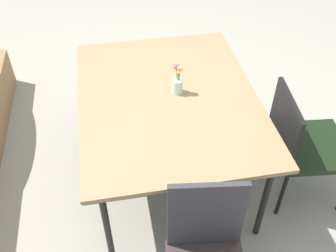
# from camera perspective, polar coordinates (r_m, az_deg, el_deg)

# --- Properties ---
(ground_plane) EXTENTS (12.00, 12.00, 0.00)m
(ground_plane) POSITION_cam_1_polar(r_m,az_deg,el_deg) (3.15, -0.30, -5.98)
(ground_plane) COLOR gray
(dining_table) EXTENTS (1.55, 1.20, 0.75)m
(dining_table) POSITION_cam_1_polar(r_m,az_deg,el_deg) (2.64, -0.00, 3.66)
(dining_table) COLOR #8C704C
(dining_table) RESTS_ON ground
(chair_near_left) EXTENTS (0.55, 0.55, 0.88)m
(chair_near_left) POSITION_cam_1_polar(r_m,az_deg,el_deg) (2.80, 19.16, -2.08)
(chair_near_left) COLOR black
(chair_near_left) RESTS_ON ground
(flower_vase) EXTENTS (0.07, 0.07, 0.22)m
(flower_vase) POSITION_cam_1_polar(r_m,az_deg,el_deg) (2.60, 1.43, 6.65)
(flower_vase) COLOR silver
(flower_vase) RESTS_ON dining_table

